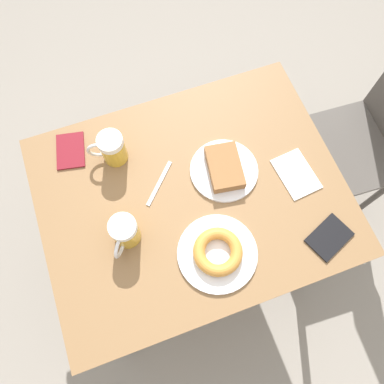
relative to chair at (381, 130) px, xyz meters
name	(u,v)px	position (x,y,z in m)	size (l,w,h in m)	color
ground_plane	(192,249)	(0.08, -0.83, -0.55)	(8.00, 8.00, 0.00)	gray
table	(192,203)	(0.08, -0.83, 0.15)	(0.74, 0.93, 0.78)	olive
chair	(381,130)	(0.00, 0.00, 0.00)	(0.42, 0.42, 0.94)	#514C47
plate_with_cake	(224,169)	(0.04, -0.71, 0.24)	(0.21, 0.21, 0.05)	silver
plate_with_donut	(218,252)	(0.28, -0.82, 0.24)	(0.23, 0.23, 0.04)	silver
beer_mug_left	(125,232)	(0.14, -1.05, 0.28)	(0.11, 0.09, 0.11)	gold
beer_mug_center	(112,148)	(-0.13, -1.02, 0.28)	(0.08, 0.12, 0.11)	gold
napkin_folded	(296,174)	(0.13, -0.50, 0.23)	(0.16, 0.12, 0.00)	white
fork	(159,183)	(0.01, -0.91, 0.23)	(0.12, 0.12, 0.00)	silver
passport_near_edge	(70,151)	(-0.19, -1.15, 0.23)	(0.14, 0.11, 0.01)	maroon
passport_far_edge	(329,237)	(0.34, -0.50, 0.23)	(0.13, 0.15, 0.01)	black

